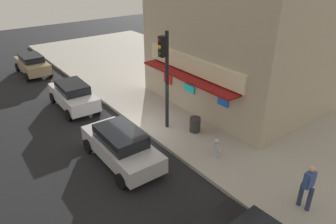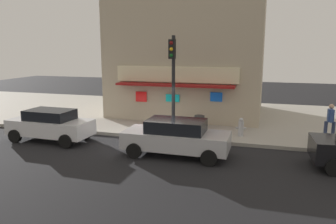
{
  "view_description": "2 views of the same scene",
  "coord_description": "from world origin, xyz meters",
  "px_view_note": "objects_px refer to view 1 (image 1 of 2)",
  "views": [
    {
      "loc": [
        11.93,
        -7.19,
        8.05
      ],
      "look_at": [
        1.25,
        0.87,
        1.31
      ],
      "focal_mm": 33.08,
      "sensor_mm": 36.0,
      "label": 1
    },
    {
      "loc": [
        5.24,
        -14.94,
        4.47
      ],
      "look_at": [
        0.34,
        1.58,
        1.11
      ],
      "focal_mm": 35.21,
      "sensor_mm": 36.0,
      "label": 2
    }
  ],
  "objects_px": {
    "trash_can": "(195,125)",
    "parked_car_silver": "(121,145)",
    "pedestrian": "(308,185)",
    "traffic_light": "(165,69)",
    "parked_car_tan": "(32,64)",
    "fire_hydrant": "(216,148)",
    "parked_car_white": "(73,95)"
  },
  "relations": [
    {
      "from": "parked_car_silver",
      "to": "parked_car_white",
      "type": "distance_m",
      "value": 6.47
    },
    {
      "from": "trash_can",
      "to": "pedestrian",
      "type": "xyz_separation_m",
      "value": [
        6.27,
        -0.49,
        0.59
      ]
    },
    {
      "from": "parked_car_tan",
      "to": "parked_car_silver",
      "type": "distance_m",
      "value": 14.01
    },
    {
      "from": "parked_car_white",
      "to": "parked_car_tan",
      "type": "bearing_deg",
      "value": -178.38
    },
    {
      "from": "trash_can",
      "to": "parked_car_silver",
      "type": "height_order",
      "value": "parked_car_silver"
    },
    {
      "from": "fire_hydrant",
      "to": "parked_car_tan",
      "type": "distance_m",
      "value": 16.73
    },
    {
      "from": "fire_hydrant",
      "to": "trash_can",
      "type": "distance_m",
      "value": 2.37
    },
    {
      "from": "parked_car_tan",
      "to": "parked_car_white",
      "type": "height_order",
      "value": "parked_car_white"
    },
    {
      "from": "parked_car_tan",
      "to": "parked_car_silver",
      "type": "height_order",
      "value": "parked_car_silver"
    },
    {
      "from": "pedestrian",
      "to": "parked_car_silver",
      "type": "relative_size",
      "value": 0.4
    },
    {
      "from": "pedestrian",
      "to": "fire_hydrant",
      "type": "bearing_deg",
      "value": -176.23
    },
    {
      "from": "trash_can",
      "to": "parked_car_silver",
      "type": "bearing_deg",
      "value": -92.67
    },
    {
      "from": "pedestrian",
      "to": "parked_car_silver",
      "type": "distance_m",
      "value": 7.39
    },
    {
      "from": "trash_can",
      "to": "parked_car_silver",
      "type": "xyz_separation_m",
      "value": [
        -0.19,
        -4.07,
        0.25
      ]
    },
    {
      "from": "fire_hydrant",
      "to": "pedestrian",
      "type": "relative_size",
      "value": 0.52
    },
    {
      "from": "pedestrian",
      "to": "parked_car_tan",
      "type": "bearing_deg",
      "value": -170.7
    },
    {
      "from": "traffic_light",
      "to": "fire_hydrant",
      "type": "bearing_deg",
      "value": 3.09
    },
    {
      "from": "fire_hydrant",
      "to": "parked_car_tan",
      "type": "height_order",
      "value": "parked_car_tan"
    },
    {
      "from": "trash_can",
      "to": "parked_car_white",
      "type": "height_order",
      "value": "parked_car_white"
    },
    {
      "from": "fire_hydrant",
      "to": "parked_car_white",
      "type": "relative_size",
      "value": 0.22
    },
    {
      "from": "traffic_light",
      "to": "fire_hydrant",
      "type": "relative_size",
      "value": 5.35
    },
    {
      "from": "parked_car_white",
      "to": "parked_car_silver",
      "type": "bearing_deg",
      "value": -3.89
    },
    {
      "from": "pedestrian",
      "to": "parked_car_white",
      "type": "height_order",
      "value": "pedestrian"
    },
    {
      "from": "traffic_light",
      "to": "pedestrian",
      "type": "distance_m",
      "value": 7.81
    },
    {
      "from": "trash_can",
      "to": "pedestrian",
      "type": "bearing_deg",
      "value": -4.48
    },
    {
      "from": "fire_hydrant",
      "to": "parked_car_silver",
      "type": "distance_m",
      "value": 4.11
    },
    {
      "from": "trash_can",
      "to": "fire_hydrant",
      "type": "bearing_deg",
      "value": -18.66
    },
    {
      "from": "parked_car_white",
      "to": "pedestrian",
      "type": "bearing_deg",
      "value": 13.66
    },
    {
      "from": "traffic_light",
      "to": "parked_car_tan",
      "type": "relative_size",
      "value": 1.26
    },
    {
      "from": "trash_can",
      "to": "parked_car_silver",
      "type": "distance_m",
      "value": 4.08
    },
    {
      "from": "traffic_light",
      "to": "trash_can",
      "type": "bearing_deg",
      "value": 37.79
    },
    {
      "from": "traffic_light",
      "to": "parked_car_silver",
      "type": "xyz_separation_m",
      "value": [
        1.03,
        -3.13,
        -2.53
      ]
    }
  ]
}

